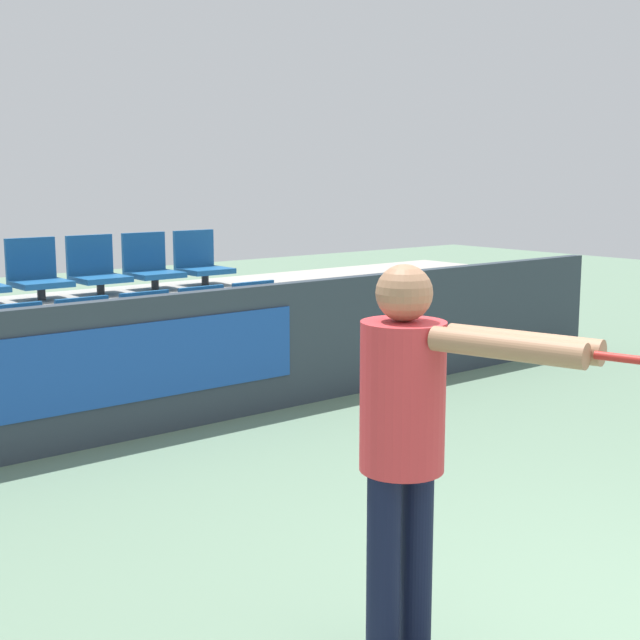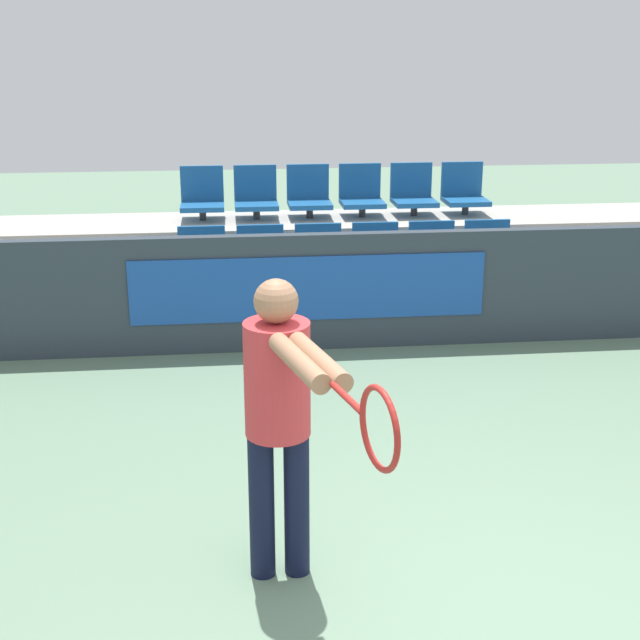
# 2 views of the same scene
# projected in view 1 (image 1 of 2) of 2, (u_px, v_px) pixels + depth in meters

# --- Properties ---
(barrier_wall) EXTENTS (10.23, 0.14, 1.03)m
(barrier_wall) POSITION_uv_depth(u_px,v_px,m) (166.00, 363.00, 6.63)
(barrier_wall) COLOR #2D3842
(barrier_wall) RESTS_ON ground
(bleacher_tier_front) EXTENTS (9.83, 1.02, 0.42)m
(bleacher_tier_front) POSITION_uv_depth(u_px,v_px,m) (131.00, 389.00, 7.14)
(bleacher_tier_front) COLOR #ADA89E
(bleacher_tier_front) RESTS_ON ground
(bleacher_tier_middle) EXTENTS (9.83, 1.02, 0.83)m
(bleacher_tier_middle) POSITION_uv_depth(u_px,v_px,m) (77.00, 344.00, 7.88)
(bleacher_tier_middle) COLOR #ADA89E
(bleacher_tier_middle) RESTS_ON ground
(stadium_chair_1) EXTENTS (0.44, 0.44, 0.53)m
(stadium_chair_1) POSITION_uv_depth(u_px,v_px,m) (21.00, 347.00, 6.65)
(stadium_chair_1) COLOR #333333
(stadium_chair_1) RESTS_ON bleacher_tier_front
(stadium_chair_2) EXTENTS (0.44, 0.44, 0.53)m
(stadium_chair_2) POSITION_uv_depth(u_px,v_px,m) (90.00, 338.00, 6.99)
(stadium_chair_2) COLOR #333333
(stadium_chair_2) RESTS_ON bleacher_tier_front
(stadium_chair_3) EXTENTS (0.44, 0.44, 0.53)m
(stadium_chair_3) POSITION_uv_depth(u_px,v_px,m) (153.00, 330.00, 7.34)
(stadium_chair_3) COLOR #333333
(stadium_chair_3) RESTS_ON bleacher_tier_front
(stadium_chair_4) EXTENTS (0.44, 0.44, 0.53)m
(stadium_chair_4) POSITION_uv_depth(u_px,v_px,m) (210.00, 323.00, 7.68)
(stadium_chair_4) COLOR #333333
(stadium_chair_4) RESTS_ON bleacher_tier_front
(stadium_chair_5) EXTENTS (0.44, 0.44, 0.53)m
(stadium_chair_5) POSITION_uv_depth(u_px,v_px,m) (262.00, 317.00, 8.02)
(stadium_chair_5) COLOR #333333
(stadium_chair_5) RESTS_ON bleacher_tier_front
(stadium_chair_8) EXTENTS (0.44, 0.44, 0.53)m
(stadium_chair_8) POSITION_uv_depth(u_px,v_px,m) (37.00, 274.00, 7.70)
(stadium_chair_8) COLOR #333333
(stadium_chair_8) RESTS_ON bleacher_tier_middle
(stadium_chair_9) EXTENTS (0.44, 0.44, 0.53)m
(stadium_chair_9) POSITION_uv_depth(u_px,v_px,m) (96.00, 270.00, 8.05)
(stadium_chair_9) COLOR #333333
(stadium_chair_9) RESTS_ON bleacher_tier_middle
(stadium_chair_10) EXTENTS (0.44, 0.44, 0.53)m
(stadium_chair_10) POSITION_uv_depth(u_px,v_px,m) (151.00, 266.00, 8.39)
(stadium_chair_10) COLOR #333333
(stadium_chair_10) RESTS_ON bleacher_tier_middle
(stadium_chair_11) EXTENTS (0.44, 0.44, 0.53)m
(stadium_chair_11) POSITION_uv_depth(u_px,v_px,m) (201.00, 262.00, 8.74)
(stadium_chair_11) COLOR #333333
(stadium_chair_11) RESTS_ON bleacher_tier_middle
(tennis_player) EXTENTS (0.51, 1.45, 1.58)m
(tennis_player) POSITION_uv_depth(u_px,v_px,m) (417.00, 427.00, 3.33)
(tennis_player) COLOR black
(tennis_player) RESTS_ON ground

